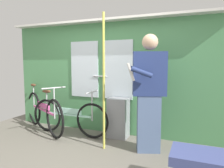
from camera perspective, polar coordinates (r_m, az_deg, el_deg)
name	(u,v)px	position (r m, az deg, el deg)	size (l,w,h in m)	color
ground_plane	(79,159)	(3.23, -8.99, -19.57)	(5.30, 4.03, 0.04)	#666056
train_door_wall	(110,75)	(4.01, -0.43, 2.54)	(4.30, 0.28, 2.16)	#4C8C56
bicycle_near_door	(43,112)	(4.43, -18.30, -7.20)	(1.61, 0.93, 0.93)	black
bicycle_leaning_behind	(68,116)	(4.07, -11.90, -8.68)	(1.65, 0.44, 0.85)	black
passenger_reading_newspaper	(149,91)	(3.17, 9.98, -1.82)	(0.64, 0.58, 1.78)	slate
trash_bin_by_wall	(118,118)	(3.85, 1.75, -9.24)	(0.35, 0.28, 0.72)	gray
handrail_pole	(104,82)	(3.22, -2.27, 0.44)	(0.04, 0.04, 2.12)	#C6C14C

